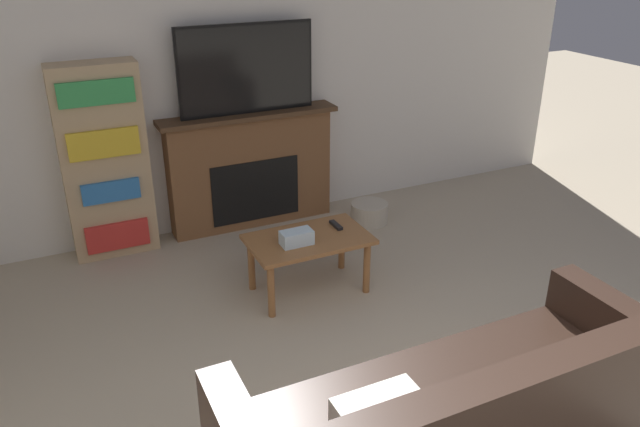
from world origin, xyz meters
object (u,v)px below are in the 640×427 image
at_px(storage_basket, 369,213).
at_px(coffee_table, 309,246).
at_px(tv, 247,69).
at_px(bookshelf, 105,162).
at_px(fireplace, 251,169).

bearing_deg(storage_basket, coffee_table, -139.64).
relative_size(tv, bookshelf, 0.75).
xyz_separation_m(bookshelf, storage_basket, (2.13, -0.42, -0.67)).
xyz_separation_m(fireplace, tv, (0.00, -0.02, 0.86)).
height_order(fireplace, coffee_table, fireplace).
relative_size(tv, coffee_table, 1.34).
distance_m(tv, bookshelf, 1.33).
bearing_deg(bookshelf, storage_basket, -11.07).
bearing_deg(storage_basket, tv, 156.02).
distance_m(fireplace, bookshelf, 1.21).
height_order(coffee_table, bookshelf, bookshelf).
xyz_separation_m(coffee_table, bookshelf, (-1.16, 1.24, 0.40)).
distance_m(tv, storage_basket, 1.65).
distance_m(bookshelf, storage_basket, 2.27).
distance_m(fireplace, tv, 0.86).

